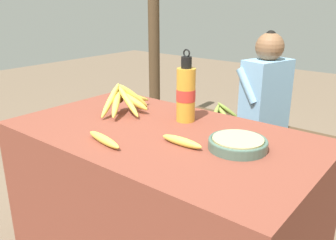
# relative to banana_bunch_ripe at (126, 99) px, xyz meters

# --- Properties ---
(market_counter) EXTENTS (1.37, 0.79, 0.78)m
(market_counter) POSITION_rel_banana_bunch_ripe_xyz_m (0.31, -0.09, -0.46)
(market_counter) COLOR brown
(market_counter) RESTS_ON ground_plane
(banana_bunch_ripe) EXTENTS (0.21, 0.36, 0.16)m
(banana_bunch_ripe) POSITION_rel_banana_bunch_ripe_xyz_m (0.00, 0.00, 0.00)
(banana_bunch_ripe) COLOR #4C381E
(banana_bunch_ripe) RESTS_ON market_counter
(serving_bowl) EXTENTS (0.23, 0.23, 0.04)m
(serving_bowl) POSITION_rel_banana_bunch_ripe_xyz_m (0.67, -0.06, -0.05)
(serving_bowl) COLOR #4C6B5B
(serving_bowl) RESTS_ON market_counter
(water_bottle) EXTENTS (0.09, 0.09, 0.34)m
(water_bottle) POSITION_rel_banana_bunch_ripe_xyz_m (0.31, 0.09, 0.06)
(water_bottle) COLOR gold
(water_bottle) RESTS_ON market_counter
(loose_banana_front) EXTENTS (0.22, 0.08, 0.03)m
(loose_banana_front) POSITION_rel_banana_bunch_ripe_xyz_m (0.22, -0.34, -0.06)
(loose_banana_front) COLOR #E0C64C
(loose_banana_front) RESTS_ON market_counter
(loose_banana_side) EXTENTS (0.19, 0.04, 0.03)m
(loose_banana_side) POSITION_rel_banana_bunch_ripe_xyz_m (0.48, -0.16, -0.06)
(loose_banana_side) COLOR #E0C64C
(loose_banana_side) RESTS_ON market_counter
(wooden_bench) EXTENTS (1.35, 0.32, 0.42)m
(wooden_bench) POSITION_rel_banana_bunch_ripe_xyz_m (0.22, 1.17, -0.50)
(wooden_bench) COLOR #4C3823
(wooden_bench) RESTS_ON ground_plane
(seated_vendor) EXTENTS (0.46, 0.43, 1.13)m
(seated_vendor) POSITION_rel_banana_bunch_ripe_xyz_m (0.21, 1.15, -0.20)
(seated_vendor) COLOR #473828
(seated_vendor) RESTS_ON ground_plane
(banana_bunch_green) EXTENTS (0.18, 0.26, 0.14)m
(banana_bunch_green) POSITION_rel_banana_bunch_ripe_xyz_m (-0.11, 1.17, -0.37)
(banana_bunch_green) COLOR #4C381E
(banana_bunch_green) RESTS_ON wooden_bench
(support_post_near) EXTENTS (0.11, 0.11, 2.24)m
(support_post_near) POSITION_rel_banana_bunch_ripe_xyz_m (-1.10, 1.48, 0.27)
(support_post_near) COLOR #4C3823
(support_post_near) RESTS_ON ground_plane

